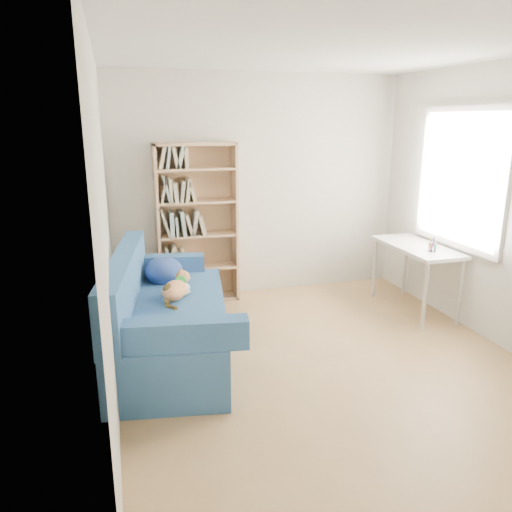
{
  "coord_description": "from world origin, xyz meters",
  "views": [
    {
      "loc": [
        -1.67,
        -3.71,
        2.08
      ],
      "look_at": [
        -0.44,
        0.58,
        0.85
      ],
      "focal_mm": 35.0,
      "sensor_mm": 36.0,
      "label": 1
    }
  ],
  "objects_px": {
    "sofa": "(165,318)",
    "desk": "(417,253)",
    "pen_cup": "(432,246)",
    "bookshelf": "(197,231)"
  },
  "relations": [
    {
      "from": "sofa",
      "to": "pen_cup",
      "type": "xyz_separation_m",
      "value": [
        2.78,
        0.12,
        0.44
      ]
    },
    {
      "from": "sofa",
      "to": "desk",
      "type": "height_order",
      "value": "sofa"
    },
    {
      "from": "sofa",
      "to": "pen_cup",
      "type": "relative_size",
      "value": 13.39
    },
    {
      "from": "sofa",
      "to": "pen_cup",
      "type": "bearing_deg",
      "value": 11.34
    },
    {
      "from": "bookshelf",
      "to": "pen_cup",
      "type": "relative_size",
      "value": 11.63
    },
    {
      "from": "bookshelf",
      "to": "pen_cup",
      "type": "distance_m",
      "value": 2.57
    },
    {
      "from": "desk",
      "to": "pen_cup",
      "type": "xyz_separation_m",
      "value": [
        -0.0,
        -0.27,
        0.14
      ]
    },
    {
      "from": "bookshelf",
      "to": "pen_cup",
      "type": "xyz_separation_m",
      "value": [
        2.25,
        -1.24,
        -0.04
      ]
    },
    {
      "from": "bookshelf",
      "to": "sofa",
      "type": "bearing_deg",
      "value": -111.36
    },
    {
      "from": "sofa",
      "to": "desk",
      "type": "xyz_separation_m",
      "value": [
        2.78,
        0.39,
        0.3
      ]
    }
  ]
}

